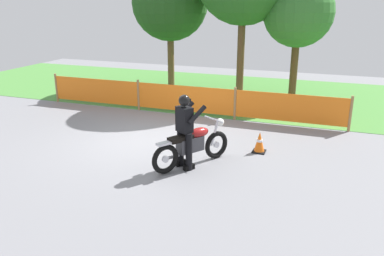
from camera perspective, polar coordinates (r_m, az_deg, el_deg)
ground at (r=10.69m, az=-6.21°, el=-1.87°), size 24.00×24.00×0.02m
grass_verge at (r=16.37m, az=3.56°, el=5.33°), size 24.00×7.31×0.01m
barrier_fence at (r=12.88m, az=-1.07°, el=4.27°), size 10.22×0.08×1.05m
tree_leftmost at (r=17.13m, az=-3.21°, el=17.67°), size 3.16×3.16×5.08m
tree_near_right at (r=15.42m, az=15.17°, el=15.86°), size 2.57×2.57×4.48m
motorcycle_lead at (r=8.91m, az=0.06°, el=-2.49°), size 1.24×1.86×1.01m
rider_lead at (r=8.65m, az=-1.01°, el=-0.13°), size 0.72×0.73×1.69m
traffic_cone at (r=9.90m, az=9.76°, el=-2.04°), size 0.32×0.32×0.53m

